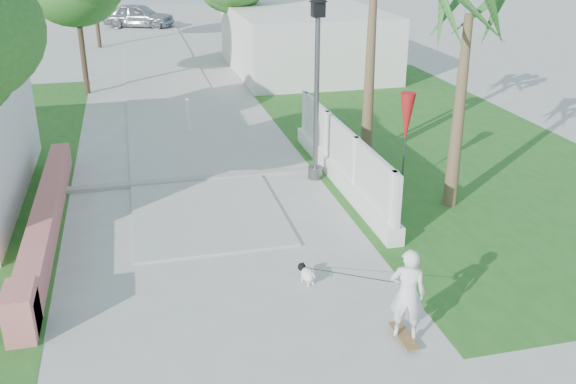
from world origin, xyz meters
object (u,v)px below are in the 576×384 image
object	(u,v)px
bollard	(188,115)
street_lamp	(317,82)
patio_umbrella	(407,119)
skateboarder	(355,277)
dog	(307,273)
parked_car	(139,16)

from	to	relation	value
bollard	street_lamp	bearing A→B (deg)	-59.04
street_lamp	patio_umbrella	xyz separation A→B (m)	(1.90, -1.00, -0.74)
street_lamp	skateboarder	size ratio (longest dim) A/B	1.75
skateboarder	bollard	bearing A→B (deg)	-56.63
patio_umbrella	skateboarder	xyz separation A→B (m)	(-2.95, -4.95, -1.02)
bollard	skateboarder	size ratio (longest dim) A/B	0.43
dog	parked_car	distance (m)	31.95
parked_car	dog	bearing A→B (deg)	-152.45
street_lamp	patio_umbrella	world-z (taller)	street_lamp
patio_umbrella	parked_car	xyz separation A→B (m)	(-5.38, 28.04, -0.96)
skateboarder	parked_car	size ratio (longest dim) A/B	0.60
street_lamp	dog	size ratio (longest dim) A/B	9.32
parked_car	street_lamp	bearing A→B (deg)	-148.58
street_lamp	bollard	bearing A→B (deg)	120.96
dog	parked_car	xyz separation A→B (m)	(-1.93, 31.89, 0.54)
bollard	parked_car	world-z (taller)	parked_car
street_lamp	bollard	distance (m)	5.56
patio_umbrella	dog	world-z (taller)	patio_umbrella
skateboarder	parked_car	world-z (taller)	skateboarder
skateboarder	dog	xyz separation A→B (m)	(-0.50, 1.10, -0.48)
dog	skateboarder	bearing A→B (deg)	-88.02
bollard	patio_umbrella	size ratio (longest dim) A/B	0.47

